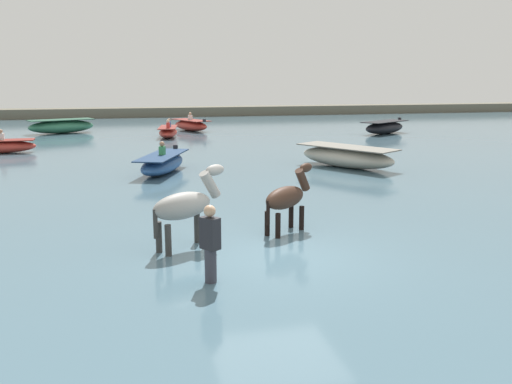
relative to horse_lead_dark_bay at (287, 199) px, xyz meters
name	(u,v)px	position (x,y,z in m)	size (l,w,h in m)	color
ground_plane	(277,269)	(-0.63, -1.51, -1.04)	(120.00, 120.00, 0.00)	gray
water_surface	(206,174)	(-0.63, 8.49, -0.90)	(90.00, 90.00, 0.29)	#476675
horse_lead_dark_bay	(287,199)	(0.00, 0.00, 0.00)	(1.46, 1.20, 1.76)	#382319
horse_trailing_grey	(186,208)	(-2.30, -0.67, 0.09)	(1.67, 1.16, 1.92)	gray
boat_distant_east	(168,132)	(-1.20, 20.11, -0.44)	(1.39, 3.03, 1.07)	#BC382D
boat_mid_outer	(385,127)	(11.68, 19.13, -0.37)	(3.67, 2.96, 0.90)	black
boat_near_port	(191,125)	(0.49, 23.65, -0.40)	(2.49, 3.45, 1.17)	#BC382D
boat_near_starboard	(163,164)	(-2.21, 8.39, -0.42)	(2.29, 3.72, 1.13)	#28518E
boat_distant_west	(61,126)	(-7.36, 23.83, -0.33)	(4.15, 2.79, 0.83)	#337556
boat_far_inshore	(2,146)	(-8.98, 15.21, -0.45)	(2.95, 1.17, 1.07)	#BC382D
boat_mid_channel	(347,157)	(4.69, 8.00, -0.35)	(3.35, 4.16, 0.80)	#B2AD9E
person_wading_mid	(210,249)	(-2.09, -2.64, -0.17)	(0.35, 0.38, 1.63)	#383842
far_shoreline	(161,113)	(-0.63, 36.89, -0.50)	(80.00, 2.40, 1.08)	#605B4C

